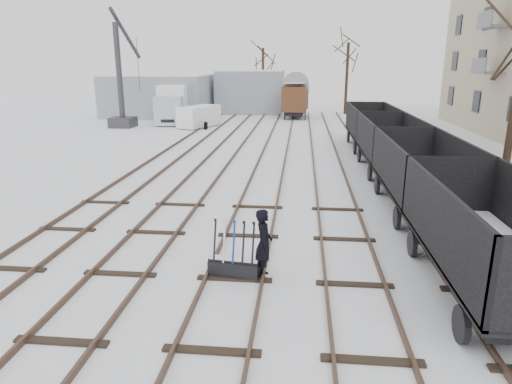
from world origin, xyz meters
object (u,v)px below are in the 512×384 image
lorry (173,103)px  crane (122,97)px  box_van_wagon (296,97)px  freight_wagon_a (488,254)px  worker (264,244)px  panel_van (199,116)px  ground_frame (234,267)px

lorry → crane: bearing=-140.0°
box_van_wagon → crane: bearing=-146.4°
box_van_wagon → freight_wagon_a: bearing=-76.7°
worker → box_van_wagon: box_van_wagon is taller
panel_van → crane: crane is taller
ground_frame → freight_wagon_a: bearing=4.9°
freight_wagon_a → lorry: (-16.13, 30.93, 0.68)m
ground_frame → crane: 30.31m
worker → ground_frame: bearing=90.8°
ground_frame → box_van_wagon: size_ratio=0.32×
worker → freight_wagon_a: size_ratio=0.28×
freight_wagon_a → crane: (-19.48, 27.33, 1.48)m
freight_wagon_a → crane: bearing=125.5°
ground_frame → lorry: 32.32m
worker → crane: (-14.20, 26.97, 1.59)m
worker → box_van_wagon: 34.81m
crane → box_van_wagon: bearing=31.1°
freight_wagon_a → box_van_wagon: bearing=98.2°
ground_frame → panel_van: panel_van is taller
ground_frame → panel_van: 28.30m
ground_frame → worker: worker is taller
panel_van → ground_frame: bearing=-51.7°
worker → freight_wagon_a: bearing=-100.7°
freight_wagon_a → crane: size_ratio=0.69×
freight_wagon_a → panel_van: (-13.03, 27.68, -0.10)m
freight_wagon_a → box_van_wagon: 35.52m
ground_frame → crane: crane is taller
lorry → crane: size_ratio=0.79×
box_van_wagon → crane: crane is taller
crane → worker: bearing=-59.6°
lorry → panel_van: size_ratio=1.71×
ground_frame → box_van_wagon: bearing=95.7°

